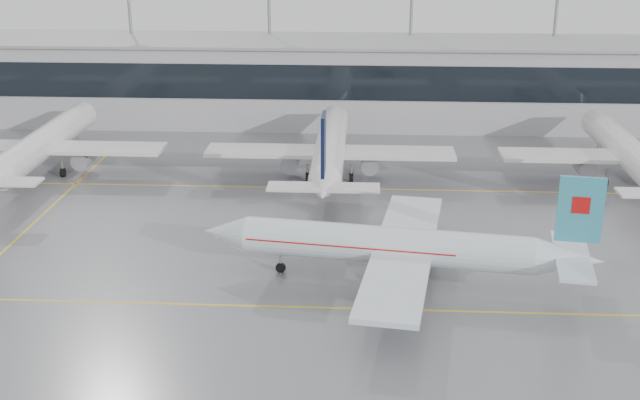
{
  "coord_description": "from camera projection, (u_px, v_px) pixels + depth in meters",
  "views": [
    {
      "loc": [
        3.86,
        -58.25,
        30.26
      ],
      "look_at": [
        0.0,
        12.0,
        5.0
      ],
      "focal_mm": 45.0,
      "sensor_mm": 36.0,
      "label": 1
    }
  ],
  "objects": [
    {
      "name": "taxi_line_north",
      "position": [
        328.0,
        188.0,
        93.35
      ],
      "size": [
        120.0,
        0.25,
        0.01
      ],
      "primitive_type": "cube",
      "color": "yellow",
      "rests_on": "ground"
    },
    {
      "name": "ground",
      "position": [
        312.0,
        307.0,
        65.16
      ],
      "size": [
        320.0,
        320.0,
        0.0
      ],
      "primitive_type": "plane",
      "color": "slate",
      "rests_on": "ground"
    },
    {
      "name": "taxi_line_cross",
      "position": [
        25.0,
        231.0,
        80.81
      ],
      "size": [
        0.25,
        60.0,
        0.01
      ],
      "primitive_type": "cube",
      "color": "yellow",
      "rests_on": "ground"
    },
    {
      "name": "air_canada_jet",
      "position": [
        401.0,
        247.0,
        68.44
      ],
      "size": [
        34.42,
        27.21,
        10.58
      ],
      "rotation": [
        0.0,
        0.0,
        3.0
      ],
      "color": "silver",
      "rests_on": "ground"
    },
    {
      "name": "terminal",
      "position": [
        338.0,
        83.0,
        121.4
      ],
      "size": [
        180.0,
        15.0,
        12.0
      ],
      "primitive_type": "cube",
      "color": "#A3A3A7",
      "rests_on": "ground"
    },
    {
      "name": "taxi_line_main",
      "position": [
        312.0,
        307.0,
        65.16
      ],
      "size": [
        120.0,
        0.25,
        0.01
      ],
      "primitive_type": "cube",
      "color": "yellow",
      "rests_on": "ground"
    },
    {
      "name": "terminal_roof",
      "position": [
        338.0,
        41.0,
        119.31
      ],
      "size": [
        182.0,
        16.0,
        0.4
      ],
      "primitive_type": "cube",
      "color": "gray",
      "rests_on": "ground"
    },
    {
      "name": "parked_jet_d",
      "position": [
        628.0,
        153.0,
        93.76
      ],
      "size": [
        29.64,
        36.96,
        11.72
      ],
      "rotation": [
        0.0,
        0.0,
        1.57
      ],
      "color": "silver",
      "rests_on": "ground"
    },
    {
      "name": "parked_jet_b",
      "position": [
        43.0,
        145.0,
        97.38
      ],
      "size": [
        29.64,
        36.96,
        11.72
      ],
      "rotation": [
        0.0,
        0.0,
        1.57
      ],
      "color": "silver",
      "rests_on": "ground"
    },
    {
      "name": "terminal_glass",
      "position": [
        336.0,
        83.0,
        113.8
      ],
      "size": [
        180.0,
        0.2,
        5.0
      ],
      "primitive_type": "cube",
      "color": "black",
      "rests_on": "ground"
    },
    {
      "name": "light_masts",
      "position": [
        340.0,
        28.0,
        124.56
      ],
      "size": [
        156.4,
        1.0,
        22.6
      ],
      "color": "gray",
      "rests_on": "ground"
    },
    {
      "name": "parked_jet_c",
      "position": [
        330.0,
        149.0,
        95.57
      ],
      "size": [
        29.64,
        36.96,
        11.72
      ],
      "rotation": [
        0.0,
        0.0,
        1.57
      ],
      "color": "silver",
      "rests_on": "ground"
    }
  ]
}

